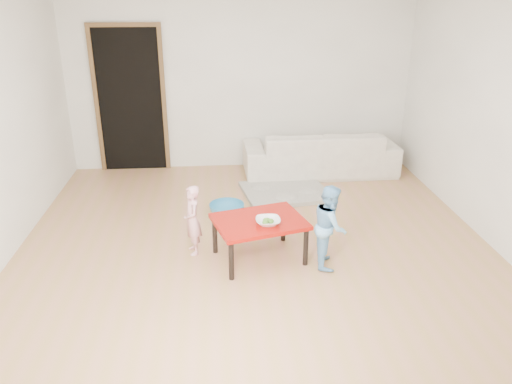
{
  "coord_description": "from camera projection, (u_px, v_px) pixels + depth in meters",
  "views": [
    {
      "loc": [
        -0.38,
        -4.81,
        2.55
      ],
      "look_at": [
        0.0,
        -0.2,
        0.65
      ],
      "focal_mm": 35.0,
      "sensor_mm": 36.0,
      "label": 1
    }
  ],
  "objects": [
    {
      "name": "sofa",
      "position": [
        320.0,
        152.0,
        7.28
      ],
      "size": [
        2.21,
        0.91,
        0.64
      ],
      "primitive_type": "imported",
      "rotation": [
        0.0,
        0.0,
        3.16
      ],
      "color": "white",
      "rests_on": "floor"
    },
    {
      "name": "right_wall",
      "position": [
        496.0,
        119.0,
        5.13
      ],
      "size": [
        0.02,
        5.0,
        2.6
      ],
      "primitive_type": "cube",
      "color": "white",
      "rests_on": "floor"
    },
    {
      "name": "back_wall",
      "position": [
        241.0,
        80.0,
        7.24
      ],
      "size": [
        5.0,
        0.02,
        2.6
      ],
      "primitive_type": "cube",
      "color": "white",
      "rests_on": "floor"
    },
    {
      "name": "cushion",
      "position": [
        305.0,
        145.0,
        7.06
      ],
      "size": [
        0.43,
        0.39,
        0.11
      ],
      "primitive_type": "cube",
      "rotation": [
        0.0,
        0.0,
        -0.02
      ],
      "color": "orange",
      "rests_on": "sofa"
    },
    {
      "name": "basin",
      "position": [
        227.0,
        209.0,
        6.03
      ],
      "size": [
        0.42,
        0.42,
        0.13
      ],
      "primitive_type": "imported",
      "color": "teal",
      "rests_on": "floor"
    },
    {
      "name": "broccoli",
      "position": [
        268.0,
        222.0,
        4.8
      ],
      "size": [
        0.12,
        0.12,
        0.06
      ],
      "primitive_type": null,
      "color": "#2D5919",
      "rests_on": "red_table"
    },
    {
      "name": "child_pink",
      "position": [
        192.0,
        220.0,
        5.05
      ],
      "size": [
        0.23,
        0.3,
        0.73
      ],
      "primitive_type": "imported",
      "rotation": [
        0.0,
        0.0,
        -1.34
      ],
      "color": "#E36775",
      "rests_on": "floor"
    },
    {
      "name": "bowl",
      "position": [
        268.0,
        221.0,
        4.8
      ],
      "size": [
        0.24,
        0.24,
        0.06
      ],
      "primitive_type": "imported",
      "color": "white",
      "rests_on": "red_table"
    },
    {
      "name": "child_blue",
      "position": [
        330.0,
        226.0,
        4.82
      ],
      "size": [
        0.37,
        0.45,
        0.83
      ],
      "primitive_type": "imported",
      "rotation": [
        0.0,
        0.0,
        1.43
      ],
      "color": "#64ACE9",
      "rests_on": "floor"
    },
    {
      "name": "floor",
      "position": [
        254.0,
        240.0,
        5.43
      ],
      "size": [
        5.0,
        5.0,
        0.01
      ],
      "primitive_type": "cube",
      "color": "#B0854B",
      "rests_on": "ground"
    },
    {
      "name": "doorway",
      "position": [
        131.0,
        101.0,
        7.21
      ],
      "size": [
        1.02,
        0.08,
        2.11
      ],
      "primitive_type": null,
      "color": "brown",
      "rests_on": "back_wall"
    },
    {
      "name": "blanket",
      "position": [
        285.0,
        192.0,
        6.64
      ],
      "size": [
        1.22,
        1.07,
        0.05
      ],
      "primitive_type": null,
      "rotation": [
        0.0,
        0.0,
        0.16
      ],
      "color": "#B5B19F",
      "rests_on": "floor"
    },
    {
      "name": "red_table",
      "position": [
        259.0,
        239.0,
        4.99
      ],
      "size": [
        1.01,
        0.86,
        0.43
      ],
      "primitive_type": null,
      "rotation": [
        0.0,
        0.0,
        0.28
      ],
      "color": "#9B0F08",
      "rests_on": "floor"
    }
  ]
}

